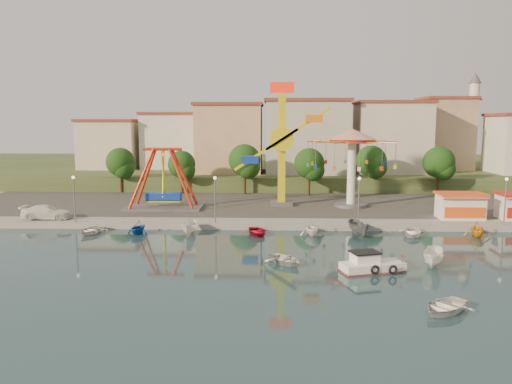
{
  "coord_description": "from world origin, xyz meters",
  "views": [
    {
      "loc": [
        -1.54,
        -41.96,
        11.91
      ],
      "look_at": [
        -3.46,
        14.0,
        4.0
      ],
      "focal_mm": 35.0,
      "sensor_mm": 36.0,
      "label": 1
    }
  ],
  "objects_px": {
    "wave_swinger": "(352,150)",
    "rowboat_a": "(285,259)",
    "kamikaze_tower": "(285,148)",
    "skiff": "(434,257)",
    "pirate_ship_ride": "(163,180)",
    "cabin_motorboat": "(371,266)",
    "van": "(47,212)"
  },
  "relations": [
    {
      "from": "cabin_motorboat",
      "to": "rowboat_a",
      "type": "height_order",
      "value": "cabin_motorboat"
    },
    {
      "from": "kamikaze_tower",
      "to": "cabin_motorboat",
      "type": "xyz_separation_m",
      "value": [
        6.27,
        -28.06,
        -7.9
      ]
    },
    {
      "from": "wave_swinger",
      "to": "rowboat_a",
      "type": "xyz_separation_m",
      "value": [
        -9.38,
        -25.48,
        -7.82
      ]
    },
    {
      "from": "pirate_ship_ride",
      "to": "skiff",
      "type": "relative_size",
      "value": 2.48
    },
    {
      "from": "van",
      "to": "kamikaze_tower",
      "type": "bearing_deg",
      "value": -73.38
    },
    {
      "from": "kamikaze_tower",
      "to": "skiff",
      "type": "xyz_separation_m",
      "value": [
        11.75,
        -26.47,
        -7.59
      ]
    },
    {
      "from": "pirate_ship_ride",
      "to": "kamikaze_tower",
      "type": "height_order",
      "value": "kamikaze_tower"
    },
    {
      "from": "rowboat_a",
      "to": "van",
      "type": "relative_size",
      "value": 0.64
    },
    {
      "from": "cabin_motorboat",
      "to": "kamikaze_tower",
      "type": "bearing_deg",
      "value": 86.08
    },
    {
      "from": "kamikaze_tower",
      "to": "cabin_motorboat",
      "type": "bearing_deg",
      "value": -77.41
    },
    {
      "from": "cabin_motorboat",
      "to": "van",
      "type": "bearing_deg",
      "value": 136.46
    },
    {
      "from": "pirate_ship_ride",
      "to": "rowboat_a",
      "type": "bearing_deg",
      "value": -56.42
    },
    {
      "from": "pirate_ship_ride",
      "to": "rowboat_a",
      "type": "relative_size",
      "value": 2.77
    },
    {
      "from": "rowboat_a",
      "to": "wave_swinger",
      "type": "bearing_deg",
      "value": 31.07
    },
    {
      "from": "cabin_motorboat",
      "to": "van",
      "type": "relative_size",
      "value": 0.95
    },
    {
      "from": "kamikaze_tower",
      "to": "van",
      "type": "distance_m",
      "value": 30.76
    },
    {
      "from": "rowboat_a",
      "to": "van",
      "type": "xyz_separation_m",
      "value": [
        -27.5,
        15.52,
        1.05
      ]
    },
    {
      "from": "wave_swinger",
      "to": "skiff",
      "type": "height_order",
      "value": "wave_swinger"
    },
    {
      "from": "cabin_motorboat",
      "to": "wave_swinger",
      "type": "bearing_deg",
      "value": 68.14
    },
    {
      "from": "cabin_motorboat",
      "to": "van",
      "type": "height_order",
      "value": "van"
    },
    {
      "from": "kamikaze_tower",
      "to": "van",
      "type": "relative_size",
      "value": 2.91
    },
    {
      "from": "kamikaze_tower",
      "to": "cabin_motorboat",
      "type": "height_order",
      "value": "kamikaze_tower"
    },
    {
      "from": "wave_swinger",
      "to": "skiff",
      "type": "relative_size",
      "value": 2.88
    },
    {
      "from": "pirate_ship_ride",
      "to": "skiff",
      "type": "bearing_deg",
      "value": -40.4
    },
    {
      "from": "wave_swinger",
      "to": "cabin_motorboat",
      "type": "relative_size",
      "value": 2.16
    },
    {
      "from": "rowboat_a",
      "to": "pirate_ship_ride",
      "type": "bearing_deg",
      "value": 84.85
    },
    {
      "from": "skiff",
      "to": "cabin_motorboat",
      "type": "bearing_deg",
      "value": -140.23
    },
    {
      "from": "wave_swinger",
      "to": "rowboat_a",
      "type": "distance_m",
      "value": 28.26
    },
    {
      "from": "kamikaze_tower",
      "to": "skiff",
      "type": "height_order",
      "value": "kamikaze_tower"
    },
    {
      "from": "rowboat_a",
      "to": "kamikaze_tower",
      "type": "bearing_deg",
      "value": 50.1
    },
    {
      "from": "pirate_ship_ride",
      "to": "cabin_motorboat",
      "type": "xyz_separation_m",
      "value": [
        22.15,
        -25.11,
        -3.92
      ]
    },
    {
      "from": "cabin_motorboat",
      "to": "skiff",
      "type": "bearing_deg",
      "value": -0.33
    }
  ]
}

